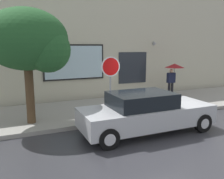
# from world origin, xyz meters

# --- Properties ---
(ground_plane) EXTENTS (60.00, 60.00, 0.00)m
(ground_plane) POSITION_xyz_m (0.00, 0.00, 0.00)
(ground_plane) COLOR #333338
(sidewalk) EXTENTS (20.00, 4.00, 0.15)m
(sidewalk) POSITION_xyz_m (0.00, 3.00, 0.07)
(sidewalk) COLOR gray
(sidewalk) RESTS_ON ground
(building_facade) EXTENTS (20.00, 0.67, 7.00)m
(building_facade) POSITION_xyz_m (-0.01, 5.50, 3.48)
(building_facade) COLOR beige
(building_facade) RESTS_ON ground
(parked_car) EXTENTS (4.63, 1.83, 1.40)m
(parked_car) POSITION_xyz_m (-0.60, -0.13, 0.69)
(parked_car) COLOR #B7BABF
(parked_car) RESTS_ON ground
(fire_hydrant) EXTENTS (0.30, 0.44, 0.72)m
(fire_hydrant) POSITION_xyz_m (0.55, 1.73, 0.50)
(fire_hydrant) COLOR yellow
(fire_hydrant) RESTS_ON sidewalk
(pedestrian_with_umbrella) EXTENTS (1.07, 1.07, 1.84)m
(pedestrian_with_umbrella) POSITION_xyz_m (3.57, 3.76, 1.64)
(pedestrian_with_umbrella) COLOR black
(pedestrian_with_umbrella) RESTS_ON sidewalk
(street_tree) EXTENTS (2.89, 2.46, 4.11)m
(street_tree) POSITION_xyz_m (-4.04, 1.95, 3.08)
(street_tree) COLOR #4C3823
(street_tree) RESTS_ON sidewalk
(stop_sign) EXTENTS (0.76, 0.10, 2.40)m
(stop_sign) POSITION_xyz_m (-1.26, 1.37, 1.85)
(stop_sign) COLOR gray
(stop_sign) RESTS_ON sidewalk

